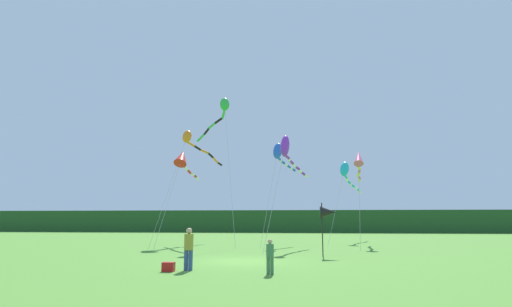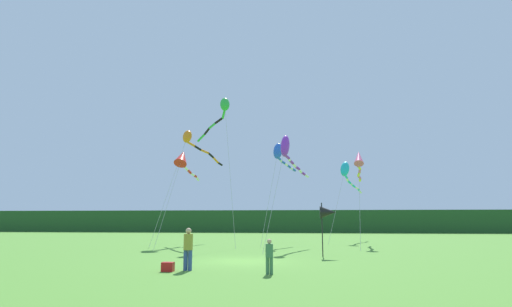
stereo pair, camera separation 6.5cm
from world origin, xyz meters
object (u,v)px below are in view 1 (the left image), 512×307
(cooler_box, at_px, (168,267))
(kite_orange, at_px, (193,142))
(kite_red, at_px, (183,159))
(kite_rainbow, at_px, (359,160))
(person_child, at_px, (270,255))
(kite_cyan, at_px, (346,173))
(person_adult, at_px, (189,247))
(kite_purple, at_px, (287,150))
(banner_flag_pole, at_px, (328,213))
(kite_green, at_px, (221,111))
(kite_blue, at_px, (279,153))

(cooler_box, height_order, kite_orange, kite_orange)
(cooler_box, relative_size, kite_orange, 0.05)
(kite_red, xyz_separation_m, kite_rainbow, (14.19, 2.14, -0.02))
(person_child, xyz_separation_m, kite_cyan, (5.72, 23.19, 5.77))
(cooler_box, relative_size, kite_cyan, 0.05)
(person_adult, relative_size, kite_purple, 0.20)
(person_child, distance_m, cooler_box, 4.15)
(banner_flag_pole, height_order, kite_green, kite_green)
(kite_red, height_order, kite_purple, kite_purple)
(banner_flag_pole, distance_m, kite_orange, 16.86)
(cooler_box, height_order, kite_purple, kite_purple)
(kite_green, bearing_deg, kite_cyan, 30.64)
(person_adult, relative_size, kite_green, 0.14)
(person_adult, xyz_separation_m, kite_blue, (2.91, 16.90, 6.63))
(kite_red, distance_m, kite_purple, 8.71)
(kite_rainbow, bearing_deg, kite_blue, 177.71)
(person_child, xyz_separation_m, kite_blue, (-0.48, 17.68, 6.85))
(cooler_box, distance_m, kite_green, 19.63)
(kite_cyan, bearing_deg, person_adult, -112.11)
(kite_green, bearing_deg, kite_blue, 12.07)
(kite_red, height_order, kite_blue, kite_blue)
(kite_rainbow, bearing_deg, person_child, -109.18)
(banner_flag_pole, relative_size, kite_orange, 0.30)
(kite_cyan, bearing_deg, kite_blue, -138.37)
(person_adult, distance_m, kite_blue, 18.39)
(kite_purple, bearing_deg, kite_blue, 100.36)
(banner_flag_pole, distance_m, kite_red, 14.10)
(kite_orange, distance_m, kite_purple, 10.23)
(cooler_box, xyz_separation_m, kite_purple, (4.42, 12.83, 6.90))
(person_child, bearing_deg, kite_rainbow, 70.82)
(person_child, relative_size, kite_green, 0.11)
(person_adult, height_order, kite_cyan, kite_cyan)
(kite_blue, bearing_deg, person_child, -88.44)
(kite_rainbow, bearing_deg, banner_flag_pole, -108.45)
(kite_orange, bearing_deg, kite_purple, -31.62)
(kite_cyan, distance_m, kite_green, 13.66)
(banner_flag_pole, xyz_separation_m, kite_rainbow, (3.31, 9.93, 4.41))
(person_child, distance_m, kite_red, 18.36)
(kite_blue, relative_size, kite_cyan, 0.90)
(person_child, height_order, kite_rainbow, kite_rainbow)
(person_child, distance_m, kite_rainbow, 19.43)
(kite_red, height_order, kite_rainbow, kite_red)
(kite_red, xyz_separation_m, kite_green, (2.80, 1.37, 4.28))
(person_adult, relative_size, kite_orange, 0.17)
(banner_flag_pole, xyz_separation_m, kite_purple, (-2.42, 5.74, 4.66))
(kite_purple, height_order, kite_green, kite_green)
(kite_orange, distance_m, kite_blue, 7.91)
(kite_orange, bearing_deg, banner_flag_pole, -45.09)
(kite_red, bearing_deg, kite_cyan, 29.74)
(cooler_box, xyz_separation_m, kite_red, (-4.04, 14.87, 6.68))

